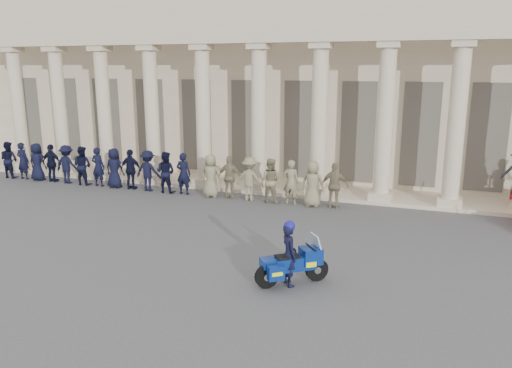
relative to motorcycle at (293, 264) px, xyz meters
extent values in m
plane|color=#454548|center=(-2.66, 0.65, -0.55)|extent=(90.00, 90.00, 0.00)
cube|color=#C6B394|center=(-2.66, 15.65, 3.95)|extent=(40.00, 10.00, 9.00)
cube|color=#C6B394|center=(-2.66, 9.45, -0.47)|extent=(40.00, 2.60, 0.15)
cube|color=#C6B394|center=(-2.66, 8.65, 6.24)|extent=(35.80, 1.00, 1.00)
cube|color=#C6B394|center=(-2.66, 8.65, 7.34)|extent=(35.80, 1.00, 1.20)
cube|color=#C6B394|center=(-16.96, 8.65, -0.25)|extent=(0.90, 0.90, 0.30)
cylinder|color=#C6B394|center=(-16.96, 8.65, 2.70)|extent=(0.64, 0.64, 5.60)
cube|color=#C6B394|center=(-16.96, 8.65, 5.62)|extent=(0.85, 0.85, 0.24)
cube|color=#C6B394|center=(-14.36, 8.65, -0.25)|extent=(0.90, 0.90, 0.30)
cylinder|color=#C6B394|center=(-14.36, 8.65, 2.70)|extent=(0.64, 0.64, 5.60)
cube|color=#C6B394|center=(-14.36, 8.65, 5.62)|extent=(0.85, 0.85, 0.24)
cube|color=#C6B394|center=(-11.76, 8.65, -0.25)|extent=(0.90, 0.90, 0.30)
cylinder|color=#C6B394|center=(-11.76, 8.65, 2.70)|extent=(0.64, 0.64, 5.60)
cube|color=#C6B394|center=(-11.76, 8.65, 5.62)|extent=(0.85, 0.85, 0.24)
cube|color=#C6B394|center=(-9.16, 8.65, -0.25)|extent=(0.90, 0.90, 0.30)
cylinder|color=#C6B394|center=(-9.16, 8.65, 2.70)|extent=(0.64, 0.64, 5.60)
cube|color=#C6B394|center=(-9.16, 8.65, 5.62)|extent=(0.85, 0.85, 0.24)
cube|color=#C6B394|center=(-6.56, 8.65, -0.25)|extent=(0.90, 0.90, 0.30)
cylinder|color=#C6B394|center=(-6.56, 8.65, 2.70)|extent=(0.64, 0.64, 5.60)
cube|color=#C6B394|center=(-6.56, 8.65, 5.62)|extent=(0.85, 0.85, 0.24)
cube|color=#C6B394|center=(-3.96, 8.65, -0.25)|extent=(0.90, 0.90, 0.30)
cylinder|color=#C6B394|center=(-3.96, 8.65, 2.70)|extent=(0.64, 0.64, 5.60)
cube|color=#C6B394|center=(-3.96, 8.65, 5.62)|extent=(0.85, 0.85, 0.24)
cube|color=#C6B394|center=(-1.36, 8.65, -0.25)|extent=(0.90, 0.90, 0.30)
cylinder|color=#C6B394|center=(-1.36, 8.65, 2.70)|extent=(0.64, 0.64, 5.60)
cube|color=#C6B394|center=(-1.36, 8.65, 5.62)|extent=(0.85, 0.85, 0.24)
cube|color=#C6B394|center=(1.24, 8.65, -0.25)|extent=(0.90, 0.90, 0.30)
cylinder|color=#C6B394|center=(1.24, 8.65, 2.70)|extent=(0.64, 0.64, 5.60)
cube|color=#C6B394|center=(1.24, 8.65, 5.62)|extent=(0.85, 0.85, 0.24)
cube|color=#C6B394|center=(3.84, 8.65, -0.25)|extent=(0.90, 0.90, 0.30)
cylinder|color=#C6B394|center=(3.84, 8.65, 2.70)|extent=(0.64, 0.64, 5.60)
cube|color=#C6B394|center=(3.84, 8.65, 5.62)|extent=(0.85, 0.85, 0.24)
cube|color=black|center=(-18.26, 10.67, 2.00)|extent=(1.30, 0.12, 4.20)
cube|color=black|center=(-15.66, 10.67, 2.00)|extent=(1.30, 0.12, 4.20)
cube|color=black|center=(-13.06, 10.67, 2.00)|extent=(1.30, 0.12, 4.20)
cube|color=black|center=(-10.46, 10.67, 2.00)|extent=(1.30, 0.12, 4.20)
cube|color=black|center=(-7.86, 10.67, 2.00)|extent=(1.30, 0.12, 4.20)
cube|color=black|center=(-5.26, 10.67, 2.00)|extent=(1.30, 0.12, 4.20)
cube|color=black|center=(-2.66, 10.67, 2.00)|extent=(1.30, 0.12, 4.20)
cube|color=black|center=(-0.06, 10.67, 2.00)|extent=(1.30, 0.12, 4.20)
cube|color=black|center=(2.54, 10.67, 2.00)|extent=(1.30, 0.12, 4.20)
cube|color=black|center=(5.14, 10.67, 2.00)|extent=(1.30, 0.12, 4.20)
imported|color=black|center=(-16.47, 7.21, 0.35)|extent=(0.88, 0.68, 1.80)
imported|color=black|center=(-15.60, 7.21, 0.35)|extent=(0.66, 0.43, 1.80)
imported|color=black|center=(-14.72, 7.21, 0.35)|extent=(0.88, 0.57, 1.80)
imported|color=black|center=(-13.85, 7.21, 0.35)|extent=(1.06, 0.44, 1.80)
imported|color=black|center=(-12.98, 7.21, 0.35)|extent=(1.17, 0.67, 1.80)
imported|color=black|center=(-12.10, 7.21, 0.35)|extent=(0.88, 0.68, 1.80)
imported|color=black|center=(-11.23, 7.21, 0.35)|extent=(0.66, 0.43, 1.80)
imported|color=black|center=(-10.36, 7.21, 0.35)|extent=(0.88, 0.57, 1.80)
imported|color=black|center=(-9.48, 7.21, 0.35)|extent=(1.06, 0.44, 1.80)
imported|color=black|center=(-8.61, 7.21, 0.35)|extent=(1.17, 0.67, 1.80)
imported|color=black|center=(-7.74, 7.21, 0.35)|extent=(0.88, 0.68, 1.80)
imported|color=black|center=(-6.87, 7.21, 0.35)|extent=(0.66, 0.43, 1.80)
imported|color=#7C7456|center=(-5.59, 7.21, 0.35)|extent=(0.88, 0.57, 1.80)
imported|color=#7C7456|center=(-4.72, 7.21, 0.35)|extent=(1.06, 0.44, 1.80)
imported|color=#7C7456|center=(-3.85, 7.21, 0.35)|extent=(1.17, 0.67, 1.80)
imported|color=#7C7456|center=(-2.97, 7.21, 0.35)|extent=(0.88, 0.68, 1.80)
imported|color=#7C7456|center=(-2.10, 7.21, 0.35)|extent=(0.66, 0.43, 1.80)
imported|color=#7C7456|center=(-1.23, 7.21, 0.35)|extent=(0.88, 0.57, 1.80)
imported|color=#7C7456|center=(-0.35, 7.21, 0.35)|extent=(1.06, 0.44, 1.80)
cylinder|color=black|center=(0.53, 0.41, -0.25)|extent=(0.55, 0.47, 0.60)
cylinder|color=black|center=(-0.55, -0.44, -0.25)|extent=(0.55, 0.47, 0.60)
cube|color=navy|center=(0.02, 0.02, 0.02)|extent=(1.06, 0.95, 0.35)
cube|color=navy|center=(0.38, 0.30, 0.16)|extent=(0.69, 0.68, 0.41)
cube|color=silver|center=(0.38, 0.30, -0.05)|extent=(0.33, 0.34, 0.11)
cube|color=#B2BFCC|center=(0.50, 0.39, 0.47)|extent=(0.41, 0.45, 0.49)
cube|color=black|center=(-0.12, -0.10, 0.20)|extent=(0.66, 0.61, 0.09)
cube|color=navy|center=(-0.51, -0.41, 0.09)|extent=(0.44, 0.44, 0.20)
cube|color=navy|center=(-0.26, -0.58, -0.05)|extent=(0.45, 0.41, 0.36)
cube|color=#EDFF0D|center=(-0.26, -0.58, -0.05)|extent=(0.35, 0.34, 0.09)
cube|color=navy|center=(-0.62, -0.12, -0.05)|extent=(0.45, 0.41, 0.36)
cube|color=#EDFF0D|center=(-0.62, -0.12, -0.05)|extent=(0.35, 0.34, 0.09)
cylinder|color=silver|center=(-0.47, -0.09, -0.27)|extent=(0.49, 0.41, 0.09)
cylinder|color=black|center=(0.38, 0.30, 0.38)|extent=(0.42, 0.52, 0.03)
imported|color=black|center=(-0.08, -0.07, 0.26)|extent=(0.66, 0.70, 1.61)
sphere|color=navy|center=(-0.08, -0.07, 1.01)|extent=(0.28, 0.28, 0.28)
camera|label=1|loc=(3.08, -11.35, 4.85)|focal=35.00mm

